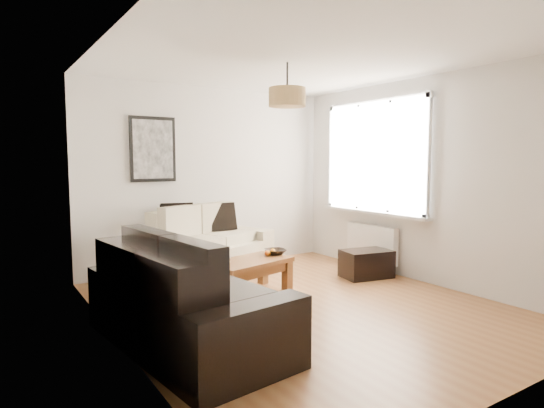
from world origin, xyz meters
TOP-DOWN VIEW (x-y plane):
  - floor at (0.00, 0.00)m, footprint 4.50×4.50m
  - ceiling at (0.00, 0.00)m, footprint 3.80×4.50m
  - wall_back at (0.00, 2.25)m, footprint 3.80×0.04m
  - wall_front at (0.00, -2.25)m, footprint 3.80×0.04m
  - wall_left at (-1.90, 0.00)m, footprint 0.04×4.50m
  - wall_right at (1.90, 0.00)m, footprint 0.04×4.50m
  - window_bay at (1.86, 0.80)m, footprint 0.14×1.90m
  - radiator at (1.82, 0.80)m, footprint 0.10×0.90m
  - poster at (-0.85, 2.22)m, footprint 0.62×0.04m
  - pendant_shade at (0.00, 0.30)m, footprint 0.40×0.40m
  - loveseat_cream at (-0.29, 1.78)m, footprint 2.00×1.52m
  - sofa_leather at (-1.43, -0.29)m, footprint 1.20×2.09m
  - coffee_table at (-0.24, 0.71)m, footprint 1.08×0.75m
  - ottoman at (1.45, 0.52)m, footprint 0.71×0.53m
  - cushion_left at (-0.61, 2.00)m, footprint 0.45×0.22m
  - cushion_right at (0.05, 2.00)m, footprint 0.40×0.13m
  - fruit_bowl at (0.18, 0.80)m, footprint 0.31×0.31m
  - orange_a at (0.05, 0.75)m, footprint 0.06×0.06m
  - orange_b at (0.15, 0.81)m, footprint 0.08×0.08m
  - orange_c at (0.03, 0.76)m, footprint 0.08×0.08m
  - papers at (-0.59, 0.77)m, footprint 0.22×0.17m

SIDE VIEW (x-z plane):
  - floor at x=0.00m, z-range 0.00..0.00m
  - ottoman at x=1.45m, z-range 0.00..0.36m
  - coffee_table at x=-0.24m, z-range 0.00..0.40m
  - radiator at x=1.82m, z-range 0.12..0.64m
  - papers at x=-0.59m, z-range 0.40..0.41m
  - sofa_leather at x=-1.43m, z-range 0.00..0.86m
  - fruit_bowl at x=0.18m, z-range 0.40..0.47m
  - loveseat_cream at x=-0.29m, z-range 0.00..0.88m
  - orange_a at x=0.05m, z-range 0.41..0.47m
  - orange_b at x=0.15m, z-range 0.41..0.48m
  - orange_c at x=0.03m, z-range 0.41..0.47m
  - cushion_right at x=0.05m, z-range 0.55..0.94m
  - cushion_left at x=-0.61m, z-range 0.55..0.98m
  - wall_back at x=0.00m, z-range 0.00..2.60m
  - wall_front at x=0.00m, z-range 0.00..2.60m
  - wall_left at x=-1.90m, z-range 0.00..2.60m
  - wall_right at x=1.90m, z-range 0.00..2.60m
  - window_bay at x=1.86m, z-range 0.80..2.40m
  - poster at x=-0.85m, z-range 1.26..2.13m
  - pendant_shade at x=0.00m, z-range 2.13..2.33m
  - ceiling at x=0.00m, z-range 2.60..2.60m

